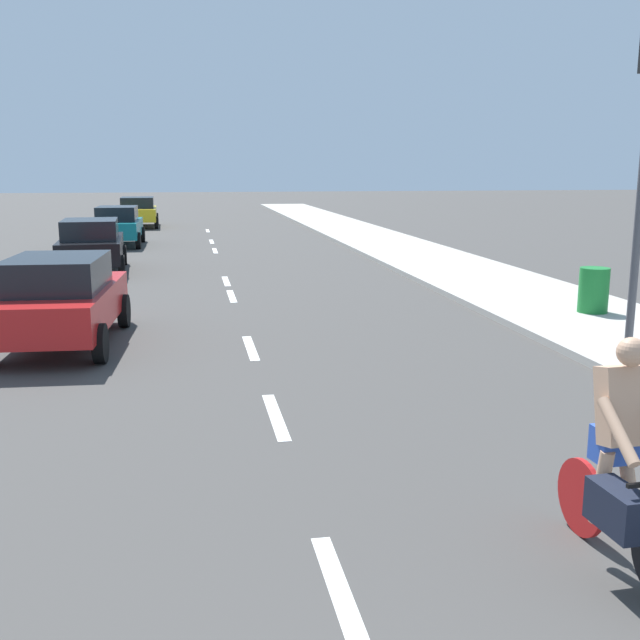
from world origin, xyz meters
TOP-DOWN VIEW (x-y plane):
  - ground_plane at (0.00, 20.00)m, footprint 160.00×160.00m
  - sidewalk_strip at (6.87, 22.00)m, footprint 3.60×80.00m
  - lane_stripe_1 at (0.00, 4.29)m, footprint 0.16×1.80m
  - lane_stripe_2 at (0.00, 8.38)m, footprint 0.16×1.80m
  - lane_stripe_3 at (0.00, 12.06)m, footprint 0.16×1.80m
  - lane_stripe_4 at (0.00, 17.47)m, footprint 0.16×1.80m
  - lane_stripe_5 at (0.00, 19.96)m, footprint 0.16×1.80m
  - lane_stripe_6 at (0.00, 27.83)m, footprint 0.16×1.80m
  - lane_stripe_7 at (0.00, 31.47)m, footprint 0.16×1.80m
  - lane_stripe_8 at (0.00, 37.17)m, footprint 0.16×1.80m
  - cyclist at (2.14, 4.33)m, footprint 0.64×1.71m
  - parked_car_red at (-3.21, 12.85)m, footprint 2.08×4.18m
  - parked_car_black at (-3.82, 22.56)m, footprint 2.12×4.26m
  - parked_car_teal at (-3.71, 30.33)m, footprint 1.89×4.04m
  - parked_car_yellow at (-3.52, 40.29)m, footprint 2.15×4.50m
  - trash_bin_near at (7.14, 13.40)m, footprint 0.60×0.60m

SIDE VIEW (x-z plane):
  - ground_plane at x=0.00m, z-range 0.00..0.00m
  - lane_stripe_1 at x=0.00m, z-range 0.00..0.01m
  - lane_stripe_2 at x=0.00m, z-range 0.00..0.01m
  - lane_stripe_3 at x=0.00m, z-range 0.00..0.01m
  - lane_stripe_4 at x=0.00m, z-range 0.00..0.01m
  - lane_stripe_5 at x=0.00m, z-range 0.00..0.01m
  - lane_stripe_6 at x=0.00m, z-range 0.00..0.01m
  - lane_stripe_7 at x=0.00m, z-range 0.00..0.01m
  - lane_stripe_8 at x=0.00m, z-range 0.00..0.01m
  - sidewalk_strip at x=6.87m, z-range 0.00..0.14m
  - trash_bin_near at x=7.14m, z-range 0.14..1.06m
  - cyclist at x=2.14m, z-range -0.08..1.74m
  - parked_car_teal at x=-3.71m, z-range 0.05..1.62m
  - parked_car_red at x=-3.21m, z-range 0.05..1.62m
  - parked_car_black at x=-3.82m, z-range 0.05..1.62m
  - parked_car_yellow at x=-3.52m, z-range 0.06..1.63m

